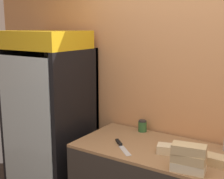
{
  "coord_description": "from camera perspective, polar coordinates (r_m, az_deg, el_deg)",
  "views": [
    {
      "loc": [
        0.79,
        -1.38,
        1.92
      ],
      "look_at": [
        -0.75,
        0.99,
        1.33
      ],
      "focal_mm": 50.0,
      "sensor_mm": 36.0,
      "label": 1
    }
  ],
  "objects": [
    {
      "name": "sandwich_stack_middle",
      "position": [
        2.31,
        13.81,
        -12.11
      ],
      "size": [
        0.25,
        0.14,
        0.07
      ],
      "color": "tan",
      "rests_on": "sandwich_stack_bottom"
    },
    {
      "name": "chefs_knife",
      "position": [
        2.72,
        1.62,
        -10.12
      ],
      "size": [
        0.28,
        0.25,
        0.02
      ],
      "color": "silver",
      "rests_on": "prep_counter"
    },
    {
      "name": "sandwich_stack_bottom",
      "position": [
        2.34,
        13.73,
        -13.63
      ],
      "size": [
        0.25,
        0.15,
        0.07
      ],
      "color": "beige",
      "rests_on": "prep_counter"
    },
    {
      "name": "sandwich_flat_left",
      "position": [
        2.5,
        17.87,
        -12.07
      ],
      "size": [
        0.22,
        0.14,
        0.07
      ],
      "color": "tan",
      "rests_on": "prep_counter"
    },
    {
      "name": "wall_back",
      "position": [
        2.87,
        16.55,
        -0.06
      ],
      "size": [
        5.2,
        0.1,
        2.7
      ],
      "color": "tan",
      "rests_on": "ground_plane"
    },
    {
      "name": "beverage_cooler",
      "position": [
        3.41,
        -10.78,
        -3.67
      ],
      "size": [
        0.79,
        0.69,
        1.86
      ],
      "color": "black",
      "rests_on": "ground_plane"
    },
    {
      "name": "sandwich_flat_right",
      "position": [
        2.61,
        10.71,
        -10.72
      ],
      "size": [
        0.24,
        0.17,
        0.07
      ],
      "color": "beige",
      "rests_on": "prep_counter"
    },
    {
      "name": "condiment_jar",
      "position": [
        3.07,
        5.59,
        -6.65
      ],
      "size": [
        0.08,
        0.08,
        0.11
      ],
      "color": "#336B38",
      "rests_on": "prep_counter"
    },
    {
      "name": "sandwich_stack_top",
      "position": [
        2.28,
        13.89,
        -10.56
      ],
      "size": [
        0.25,
        0.16,
        0.07
      ],
      "color": "tan",
      "rests_on": "sandwich_stack_middle"
    }
  ]
}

